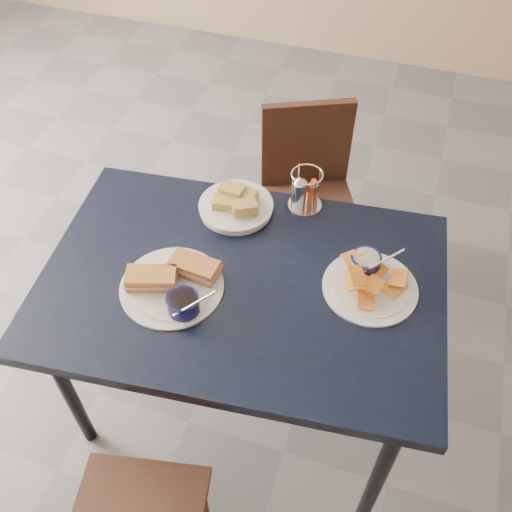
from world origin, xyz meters
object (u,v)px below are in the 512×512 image
(dining_table, at_px, (242,294))
(sandwich_plate, at_px, (175,283))
(condiment_caddy, at_px, (304,192))
(chair_far, at_px, (315,185))
(plantain_plate, at_px, (368,278))
(bread_basket, at_px, (236,205))

(dining_table, distance_m, sandwich_plate, 0.21)
(sandwich_plate, height_order, condiment_caddy, condiment_caddy)
(dining_table, distance_m, chair_far, 0.83)
(chair_far, distance_m, plantain_plate, 0.83)
(dining_table, height_order, sandwich_plate, sandwich_plate)
(chair_far, bearing_deg, condiment_caddy, -84.05)
(sandwich_plate, relative_size, bread_basket, 1.34)
(dining_table, bearing_deg, sandwich_plate, -152.19)
(dining_table, xyz_separation_m, chair_far, (0.04, 0.80, -0.23))
(plantain_plate, height_order, condiment_caddy, condiment_caddy)
(chair_far, bearing_deg, bread_basket, -105.98)
(bread_basket, bearing_deg, plantain_plate, -20.08)
(sandwich_plate, height_order, bread_basket, sandwich_plate)
(bread_basket, xyz_separation_m, condiment_caddy, (0.20, 0.09, 0.03))
(plantain_plate, relative_size, condiment_caddy, 1.99)
(dining_table, relative_size, sandwich_plate, 3.92)
(dining_table, xyz_separation_m, condiment_caddy, (0.09, 0.36, 0.13))
(dining_table, height_order, chair_far, chair_far)
(dining_table, bearing_deg, bread_basket, 112.38)
(sandwich_plate, bearing_deg, chair_far, 76.61)
(sandwich_plate, xyz_separation_m, bread_basket, (0.06, 0.36, -0.00))
(chair_far, distance_m, bread_basket, 0.64)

